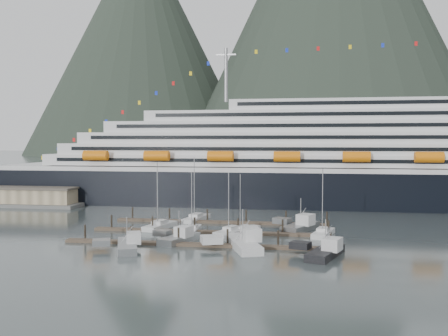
{
  "coord_description": "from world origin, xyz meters",
  "views": [
    {
      "loc": [
        16.01,
        -100.08,
        18.73
      ],
      "look_at": [
        -4.95,
        22.0,
        12.24
      ],
      "focal_mm": 42.0,
      "sensor_mm": 36.0,
      "label": 1
    }
  ],
  "objects": [
    {
      "name": "ground",
      "position": [
        0.0,
        0.0,
        0.0
      ],
      "size": [
        1600.0,
        1600.0,
        0.0
      ],
      "primitive_type": "plane",
      "color": "#404C4B",
      "rests_on": "ground"
    },
    {
      "name": "mountains",
      "position": [
        52.48,
        588.54,
        163.4
      ],
      "size": [
        870.0,
        440.0,
        420.0
      ],
      "color": "#222D23",
      "rests_on": "ground"
    },
    {
      "name": "cruise_ship",
      "position": [
        30.03,
        54.94,
        12.04
      ],
      "size": [
        210.0,
        30.4,
        50.3
      ],
      "color": "black",
      "rests_on": "ground"
    },
    {
      "name": "warehouse",
      "position": [
        -72.0,
        42.0,
        2.25
      ],
      "size": [
        46.0,
        20.0,
        5.8
      ],
      "color": "#595956",
      "rests_on": "ground"
    },
    {
      "name": "dock_near",
      "position": [
        -4.93,
        -9.95,
        0.31
      ],
      "size": [
        48.18,
        2.28,
        3.2
      ],
      "color": "#4C3C31",
      "rests_on": "ground"
    },
    {
      "name": "dock_mid",
      "position": [
        -4.93,
        3.05,
        0.31
      ],
      "size": [
        48.18,
        2.28,
        3.2
      ],
      "color": "#4C3C31",
      "rests_on": "ground"
    },
    {
      "name": "dock_far",
      "position": [
        -4.93,
        16.05,
        0.31
      ],
      "size": [
        48.18,
        2.28,
        3.2
      ],
      "color": "#4C3C31",
      "rests_on": "ground"
    },
    {
      "name": "sailboat_a",
      "position": [
        -16.15,
        6.67,
        0.45
      ],
      "size": [
        5.29,
        10.7,
        14.83
      ],
      "rotation": [
        0.0,
        0.0,
        1.34
      ],
      "color": "silver",
      "rests_on": "ground"
    },
    {
      "name": "sailboat_b",
      "position": [
        -8.41,
        3.86,
        0.4
      ],
      "size": [
        2.94,
        9.27,
        12.66
      ],
      "rotation": [
        0.0,
        0.0,
        1.63
      ],
      "color": "silver",
      "rests_on": "ground"
    },
    {
      "name": "sailboat_c",
      "position": [
        -0.19,
        2.73,
        0.42
      ],
      "size": [
        6.11,
        10.05,
        12.92
      ],
      "rotation": [
        0.0,
        0.0,
        1.19
      ],
      "color": "silver",
      "rests_on": "ground"
    },
    {
      "name": "sailboat_d",
      "position": [
        1.86,
        5.08,
        0.4
      ],
      "size": [
        6.5,
        9.97,
        12.35
      ],
      "rotation": [
        0.0,
        0.0,
        1.11
      ],
      "color": "silver",
      "rests_on": "ground"
    },
    {
      "name": "sailboat_e",
      "position": [
        -10.95,
        18.57,
        0.44
      ],
      "size": [
        4.82,
        11.23,
        15.43
      ],
      "rotation": [
        0.0,
        0.0,
        1.38
      ],
      "color": "silver",
      "rests_on": "ground"
    },
    {
      "name": "sailboat_h",
      "position": [
        18.0,
        3.87,
        0.43
      ],
      "size": [
        4.92,
        9.92,
        13.79
      ],
      "rotation": [
        0.0,
        0.0,
        1.33
      ],
      "color": "silver",
      "rests_on": "ground"
    },
    {
      "name": "trawler_a",
      "position": [
        -15.66,
        -15.05,
        0.82
      ],
      "size": [
        9.29,
        11.65,
        6.15
      ],
      "rotation": [
        0.0,
        0.0,
        1.93
      ],
      "color": "gray",
      "rests_on": "ground"
    },
    {
      "name": "trawler_b",
      "position": [
        -8.43,
        -7.13,
        0.84
      ],
      "size": [
        8.47,
        10.41,
        6.4
      ],
      "rotation": [
        0.0,
        0.0,
        1.25
      ],
      "color": "gray",
      "rests_on": "ground"
    },
    {
      "name": "trawler_c",
      "position": [
        3.74,
        -10.29,
        0.94
      ],
      "size": [
        11.75,
        14.97,
        7.46
      ],
      "rotation": [
        0.0,
        0.0,
        1.93
      ],
      "color": "silver",
      "rests_on": "ground"
    },
    {
      "name": "trawler_d",
      "position": [
        17.88,
        -14.96,
        0.86
      ],
      "size": [
        9.3,
        11.69,
        6.65
      ],
      "rotation": [
        0.0,
        0.0,
        1.25
      ],
      "color": "black",
      "rests_on": "ground"
    },
    {
      "name": "trawler_e",
      "position": [
        13.32,
        9.4,
        0.94
      ],
      "size": [
        10.18,
        11.95,
        7.45
      ],
      "rotation": [
        0.0,
        0.0,
        1.14
      ],
      "color": "gray",
      "rests_on": "ground"
    }
  ]
}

